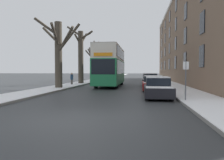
% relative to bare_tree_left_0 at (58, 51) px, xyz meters
% --- Properties ---
extents(ground_plane, '(320.00, 320.00, 0.00)m').
position_rel_bare_tree_left_0_xyz_m(ground_plane, '(5.64, -12.94, -3.74)').
color(ground_plane, '#303335').
extents(sidewalk_left, '(2.83, 130.00, 0.16)m').
position_rel_bare_tree_left_0_xyz_m(sidewalk_left, '(-0.40, 40.06, -3.66)').
color(sidewalk_left, slate).
rests_on(sidewalk_left, ground).
extents(sidewalk_right, '(2.83, 130.00, 0.16)m').
position_rel_bare_tree_left_0_xyz_m(sidewalk_right, '(11.68, 40.06, -3.66)').
color(sidewalk_right, slate).
rests_on(sidewalk_right, ground).
extents(terrace_facade_right, '(9.10, 46.49, 13.70)m').
position_rel_bare_tree_left_0_xyz_m(terrace_facade_right, '(17.58, 15.18, 3.11)').
color(terrace_facade_right, '#7A604C').
rests_on(terrace_facade_right, ground).
extents(bare_tree_left_0, '(4.27, 3.64, 6.87)m').
position_rel_bare_tree_left_0_xyz_m(bare_tree_left_0, '(0.00, 0.00, 0.00)').
color(bare_tree_left_0, '#423A30').
rests_on(bare_tree_left_0, ground).
extents(bare_tree_left_1, '(3.78, 2.19, 7.98)m').
position_rel_bare_tree_left_0_xyz_m(bare_tree_left_1, '(0.00, 8.18, 0.27)').
color(bare_tree_left_1, '#423A30').
rests_on(bare_tree_left_1, ground).
extents(bare_tree_left_2, '(1.57, 2.87, 7.30)m').
position_rel_bare_tree_left_0_xyz_m(bare_tree_left_2, '(-0.19, 16.90, -0.31)').
color(bare_tree_left_2, '#423A30').
rests_on(bare_tree_left_2, ground).
extents(bare_tree_left_3, '(3.27, 4.39, 8.26)m').
position_rel_bare_tree_left_0_xyz_m(bare_tree_left_3, '(-0.08, 24.86, 0.15)').
color(bare_tree_left_3, '#423A30').
rests_on(bare_tree_left_3, ground).
extents(double_decker_bus, '(2.58, 10.23, 4.57)m').
position_rel_bare_tree_left_0_xyz_m(double_decker_bus, '(4.52, 4.74, -1.16)').
color(double_decker_bus, '#1E7A47').
rests_on(double_decker_bus, ground).
extents(parked_car_0, '(1.75, 3.99, 1.42)m').
position_rel_bare_tree_left_0_xyz_m(parked_car_0, '(9.17, -6.03, -3.09)').
color(parked_car_0, black).
rests_on(parked_car_0, ground).
extents(parked_car_1, '(1.88, 4.09, 1.40)m').
position_rel_bare_tree_left_0_xyz_m(parked_car_1, '(9.17, -0.84, -3.09)').
color(parked_car_1, maroon).
rests_on(parked_car_1, ground).
extents(parked_car_2, '(1.81, 4.39, 1.53)m').
position_rel_bare_tree_left_0_xyz_m(parked_car_2, '(9.17, 5.34, -3.04)').
color(parked_car_2, black).
rests_on(parked_car_2, ground).
extents(parked_car_3, '(1.74, 4.44, 1.39)m').
position_rel_bare_tree_left_0_xyz_m(parked_car_3, '(9.17, 11.84, -3.10)').
color(parked_car_3, silver).
rests_on(parked_car_3, ground).
extents(pedestrian_left_sidewalk, '(0.34, 0.34, 1.57)m').
position_rel_bare_tree_left_0_xyz_m(pedestrian_left_sidewalk, '(-0.36, 5.29, -2.88)').
color(pedestrian_left_sidewalk, '#4C4742').
rests_on(pedestrian_left_sidewalk, ground).
extents(street_sign_post, '(0.32, 0.07, 2.35)m').
position_rel_bare_tree_left_0_xyz_m(street_sign_post, '(10.56, -8.08, -2.38)').
color(street_sign_post, '#4C4F54').
rests_on(street_sign_post, ground).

